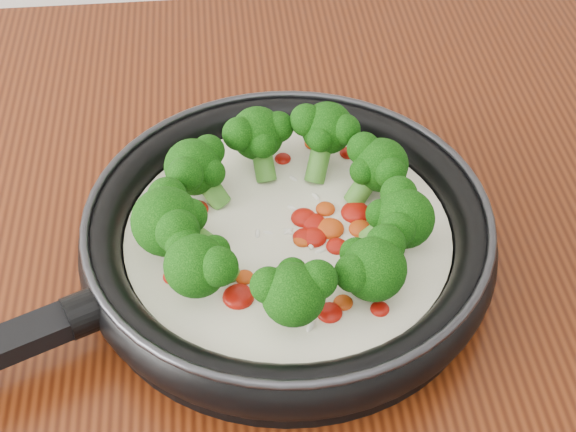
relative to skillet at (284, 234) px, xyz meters
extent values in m
cylinder|color=black|center=(0.00, 0.00, -0.03)|extent=(0.40, 0.40, 0.01)
torus|color=black|center=(0.00, 0.00, 0.00)|extent=(0.42, 0.42, 0.03)
torus|color=#2D2D33|center=(0.00, 0.00, 0.02)|extent=(0.41, 0.41, 0.01)
cylinder|color=black|center=(-0.14, -0.06, 0.00)|extent=(0.04, 0.04, 0.03)
cylinder|color=white|center=(0.00, 0.00, -0.01)|extent=(0.33, 0.33, 0.02)
ellipsoid|color=#A50F08|center=(-0.07, 0.03, 0.00)|extent=(0.02, 0.02, 0.01)
ellipsoid|color=#A50F08|center=(0.02, 0.01, 0.00)|extent=(0.02, 0.02, 0.01)
ellipsoid|color=#BF3B0C|center=(0.04, 0.10, 0.00)|extent=(0.02, 0.02, 0.01)
ellipsoid|color=#A50F08|center=(-0.04, -0.06, 0.00)|extent=(0.02, 0.02, 0.01)
ellipsoid|color=#A50F08|center=(0.06, -0.08, 0.00)|extent=(0.02, 0.02, 0.01)
ellipsoid|color=#BF3B0C|center=(0.01, -0.01, 0.00)|extent=(0.02, 0.02, 0.01)
ellipsoid|color=#A50F08|center=(0.01, 0.09, 0.00)|extent=(0.02, 0.02, 0.01)
ellipsoid|color=#A50F08|center=(0.02, 0.01, 0.00)|extent=(0.03, 0.03, 0.01)
ellipsoid|color=#BF3B0C|center=(0.06, -0.04, 0.00)|extent=(0.02, 0.02, 0.01)
ellipsoid|color=#A50F08|center=(0.06, 0.02, 0.00)|extent=(0.03, 0.03, 0.01)
ellipsoid|color=#A50F08|center=(-0.09, 0.04, 0.00)|extent=(0.02, 0.02, 0.01)
ellipsoid|color=#BF3B0C|center=(0.03, 0.02, 0.00)|extent=(0.02, 0.02, 0.01)
ellipsoid|color=#A50F08|center=(0.08, -0.01, 0.00)|extent=(0.03, 0.03, 0.01)
ellipsoid|color=#A50F08|center=(0.06, 0.09, 0.00)|extent=(0.02, 0.02, 0.01)
ellipsoid|color=#BF3B0C|center=(0.04, 0.00, 0.00)|extent=(0.03, 0.03, 0.01)
ellipsoid|color=#A50F08|center=(0.01, -0.01, 0.00)|extent=(0.02, 0.02, 0.01)
ellipsoid|color=#A50F08|center=(-0.08, -0.04, 0.00)|extent=(0.02, 0.02, 0.01)
ellipsoid|color=#BF3B0C|center=(0.06, 0.00, 0.00)|extent=(0.03, 0.03, 0.01)
ellipsoid|color=#A50F08|center=(0.04, -0.02, 0.00)|extent=(0.02, 0.02, 0.01)
ellipsoid|color=#A50F08|center=(0.02, -0.08, 0.00)|extent=(0.02, 0.02, 0.01)
ellipsoid|color=#BF3B0C|center=(0.04, -0.07, 0.00)|extent=(0.02, 0.02, 0.01)
ellipsoid|color=#A50F08|center=(0.02, -0.01, 0.00)|extent=(0.03, 0.03, 0.01)
ellipsoid|color=#A50F08|center=(-0.07, 0.01, 0.00)|extent=(0.02, 0.02, 0.01)
ellipsoid|color=#BF3B0C|center=(-0.03, -0.04, 0.00)|extent=(0.02, 0.02, 0.01)
ellipsoid|color=white|center=(-0.03, -0.06, 0.00)|extent=(0.01, 0.01, 0.00)
ellipsoid|color=white|center=(0.08, -0.03, 0.00)|extent=(0.01, 0.01, 0.00)
ellipsoid|color=white|center=(0.06, -0.04, 0.00)|extent=(0.01, 0.01, 0.00)
ellipsoid|color=white|center=(0.03, -0.02, 0.00)|extent=(0.01, 0.01, 0.00)
ellipsoid|color=white|center=(0.03, -0.08, 0.00)|extent=(0.01, 0.01, 0.00)
ellipsoid|color=white|center=(-0.02, 0.00, 0.00)|extent=(0.01, 0.01, 0.00)
ellipsoid|color=white|center=(0.01, 0.03, 0.00)|extent=(0.01, 0.01, 0.00)
ellipsoid|color=white|center=(0.07, 0.00, 0.00)|extent=(0.01, 0.01, 0.00)
ellipsoid|color=white|center=(0.01, -0.05, 0.00)|extent=(0.01, 0.01, 0.00)
ellipsoid|color=white|center=(0.00, 0.00, 0.00)|extent=(0.01, 0.01, 0.00)
ellipsoid|color=white|center=(-0.01, 0.00, 0.00)|extent=(0.01, 0.01, 0.00)
ellipsoid|color=white|center=(0.01, -0.09, 0.00)|extent=(0.01, 0.01, 0.00)
ellipsoid|color=white|center=(0.04, 0.00, 0.00)|extent=(0.01, 0.01, 0.00)
ellipsoid|color=white|center=(0.01, 0.06, 0.00)|extent=(0.01, 0.01, 0.00)
ellipsoid|color=white|center=(0.02, -0.02, 0.00)|extent=(0.00, 0.01, 0.00)
ellipsoid|color=white|center=(0.00, 0.00, 0.00)|extent=(0.01, 0.01, 0.00)
ellipsoid|color=white|center=(0.03, 0.04, 0.00)|extent=(0.01, 0.01, 0.00)
ellipsoid|color=white|center=(-0.06, -0.01, 0.00)|extent=(0.01, 0.01, 0.00)
cylinder|color=#519330|center=(0.07, 0.03, 0.01)|extent=(0.04, 0.03, 0.03)
sphere|color=black|center=(0.08, 0.04, 0.03)|extent=(0.06, 0.06, 0.04)
sphere|color=black|center=(0.07, 0.05, 0.04)|extent=(0.04, 0.04, 0.03)
sphere|color=black|center=(0.08, 0.02, 0.03)|extent=(0.03, 0.03, 0.02)
sphere|color=black|center=(0.06, 0.03, 0.03)|extent=(0.03, 0.03, 0.02)
cylinder|color=#519330|center=(0.03, 0.07, 0.01)|extent=(0.03, 0.04, 0.04)
sphere|color=black|center=(0.04, 0.08, 0.03)|extent=(0.06, 0.06, 0.04)
sphere|color=black|center=(0.03, 0.08, 0.04)|extent=(0.04, 0.04, 0.03)
sphere|color=black|center=(0.06, 0.07, 0.04)|extent=(0.03, 0.03, 0.03)
sphere|color=black|center=(0.04, 0.07, 0.04)|extent=(0.03, 0.03, 0.02)
cylinder|color=#519330|center=(-0.01, 0.07, 0.01)|extent=(0.02, 0.03, 0.03)
sphere|color=black|center=(-0.01, 0.09, 0.03)|extent=(0.06, 0.06, 0.04)
sphere|color=black|center=(-0.03, 0.08, 0.04)|extent=(0.04, 0.04, 0.03)
sphere|color=black|center=(0.00, 0.09, 0.03)|extent=(0.03, 0.03, 0.03)
sphere|color=black|center=(-0.01, 0.07, 0.03)|extent=(0.03, 0.03, 0.02)
cylinder|color=#519330|center=(-0.05, 0.04, 0.01)|extent=(0.03, 0.03, 0.03)
sphere|color=black|center=(-0.07, 0.05, 0.03)|extent=(0.06, 0.06, 0.04)
sphere|color=black|center=(-0.07, 0.04, 0.04)|extent=(0.04, 0.04, 0.03)
sphere|color=black|center=(-0.05, 0.06, 0.03)|extent=(0.03, 0.03, 0.03)
sphere|color=black|center=(-0.05, 0.04, 0.03)|extent=(0.03, 0.03, 0.02)
cylinder|color=#519330|center=(-0.07, -0.01, 0.01)|extent=(0.04, 0.02, 0.04)
sphere|color=black|center=(-0.09, -0.01, 0.03)|extent=(0.07, 0.07, 0.05)
sphere|color=black|center=(-0.08, -0.03, 0.04)|extent=(0.04, 0.04, 0.03)
sphere|color=black|center=(-0.09, 0.01, 0.04)|extent=(0.04, 0.04, 0.03)
sphere|color=black|center=(-0.07, -0.01, 0.03)|extent=(0.03, 0.03, 0.03)
cylinder|color=#519330|center=(-0.05, -0.04, 0.01)|extent=(0.04, 0.04, 0.04)
sphere|color=black|center=(-0.07, -0.06, 0.03)|extent=(0.06, 0.06, 0.04)
sphere|color=black|center=(-0.05, -0.07, 0.04)|extent=(0.04, 0.04, 0.03)
sphere|color=black|center=(-0.07, -0.04, 0.04)|extent=(0.03, 0.03, 0.03)
sphere|color=black|center=(-0.05, -0.05, 0.03)|extent=(0.03, 0.03, 0.02)
cylinder|color=#519330|center=(0.00, -0.07, 0.01)|extent=(0.02, 0.04, 0.04)
sphere|color=black|center=(0.00, -0.09, 0.03)|extent=(0.06, 0.06, 0.04)
sphere|color=black|center=(0.01, -0.08, 0.04)|extent=(0.04, 0.04, 0.03)
sphere|color=black|center=(-0.02, -0.08, 0.04)|extent=(0.03, 0.03, 0.03)
sphere|color=black|center=(0.00, -0.07, 0.03)|extent=(0.03, 0.03, 0.02)
cylinder|color=#519330|center=(0.05, -0.05, 0.01)|extent=(0.03, 0.04, 0.03)
sphere|color=black|center=(0.06, -0.07, 0.03)|extent=(0.06, 0.06, 0.05)
sphere|color=black|center=(0.07, -0.05, 0.04)|extent=(0.04, 0.04, 0.03)
sphere|color=black|center=(0.04, -0.07, 0.03)|extent=(0.04, 0.04, 0.03)
sphere|color=black|center=(0.05, -0.05, 0.03)|extent=(0.03, 0.03, 0.02)
cylinder|color=#519330|center=(0.07, -0.02, 0.01)|extent=(0.03, 0.02, 0.03)
sphere|color=black|center=(0.09, -0.02, 0.03)|extent=(0.06, 0.06, 0.04)
sphere|color=black|center=(0.09, 0.00, 0.04)|extent=(0.04, 0.04, 0.03)
sphere|color=black|center=(0.08, -0.04, 0.03)|extent=(0.03, 0.03, 0.03)
sphere|color=black|center=(0.07, -0.02, 0.03)|extent=(0.03, 0.03, 0.02)
camera|label=1|loc=(-0.04, -0.45, 0.46)|focal=52.55mm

